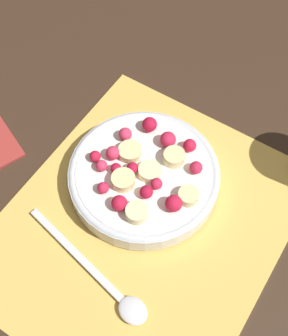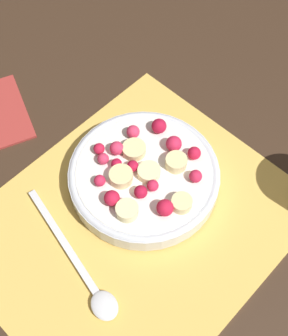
{
  "view_description": "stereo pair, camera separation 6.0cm",
  "coord_description": "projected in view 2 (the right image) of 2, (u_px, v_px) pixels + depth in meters",
  "views": [
    {
      "loc": [
        0.21,
        0.14,
        0.55
      ],
      "look_at": [
        -0.05,
        -0.03,
        0.04
      ],
      "focal_mm": 50.0,
      "sensor_mm": 36.0,
      "label": 1
    },
    {
      "loc": [
        0.17,
        0.18,
        0.55
      ],
      "look_at": [
        -0.05,
        -0.03,
        0.04
      ],
      "focal_mm": 50.0,
      "sensor_mm": 36.0,
      "label": 2
    }
  ],
  "objects": [
    {
      "name": "spoon",
      "position": [
        87.0,
        278.0,
        0.56
      ],
      "size": [
        0.06,
        0.2,
        0.01
      ],
      "rotation": [
        0.0,
        0.0,
        7.65
      ],
      "color": "silver",
      "rests_on": "placemat"
    },
    {
      "name": "placemat",
      "position": [
        134.0,
        223.0,
        0.6
      ],
      "size": [
        0.4,
        0.33,
        0.01
      ],
      "color": "#E0B251",
      "rests_on": "ground_plane"
    },
    {
      "name": "ground_plane",
      "position": [
        134.0,
        224.0,
        0.6
      ],
      "size": [
        3.0,
        3.0,
        0.0
      ],
      "primitive_type": "plane",
      "color": "#382619"
    },
    {
      "name": "fruit_bowl",
      "position": [
        144.0,
        175.0,
        0.61
      ],
      "size": [
        0.2,
        0.2,
        0.05
      ],
      "color": "silver",
      "rests_on": "placemat"
    }
  ]
}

